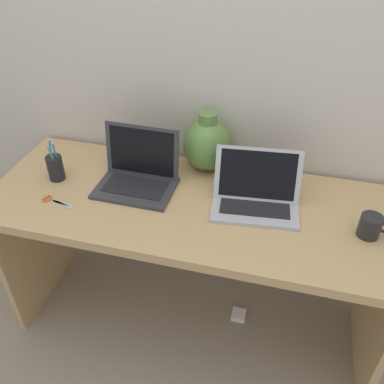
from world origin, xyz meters
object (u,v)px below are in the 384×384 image
coffee_mug (371,226)px  scissors (53,200)px  pen_cup (55,167)px  power_brick (239,315)px  laptop_right (256,192)px  laptop_left (139,171)px  green_vase (207,144)px

coffee_mug → scissors: size_ratio=0.79×
coffee_mug → pen_cup: bearing=178.3°
coffee_mug → power_brick: bearing=167.8°
laptop_right → laptop_left: bearing=178.4°
coffee_mug → laptop_left: bearing=174.1°
laptop_left → coffee_mug: 0.92m
laptop_left → green_vase: green_vase is taller
coffee_mug → scissors: 1.22m
laptop_right → pen_cup: 0.85m
laptop_right → power_brick: laptop_right is taller
pen_cup → power_brick: bearing=4.0°
laptop_left → scissors: laptop_left is taller
laptop_left → coffee_mug: bearing=-5.9°
laptop_right → pen_cup: bearing=-177.1°
scissors → pen_cup: bearing=111.8°
green_vase → pen_cup: (-0.60, -0.25, -0.06)m
scissors → power_brick: 1.09m
laptop_right → coffee_mug: (0.42, -0.08, -0.01)m
pen_cup → scissors: pen_cup is taller
scissors → coffee_mug: bearing=5.3°
laptop_left → power_brick: size_ratio=4.60×
pen_cup → laptop_left: bearing=9.1°
coffee_mug → scissors: (-1.21, -0.11, -0.04)m
laptop_left → laptop_right: size_ratio=0.90×
laptop_left → pen_cup: size_ratio=1.80×
laptop_right → power_brick: size_ratio=5.11×
green_vase → laptop_right: bearing=-40.0°
power_brick → laptop_left: bearing=-179.9°
green_vase → coffee_mug: size_ratio=2.30×
laptop_right → coffee_mug: laptop_right is taller
laptop_right → coffee_mug: 0.43m
scissors → laptop_right: bearing=13.7°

